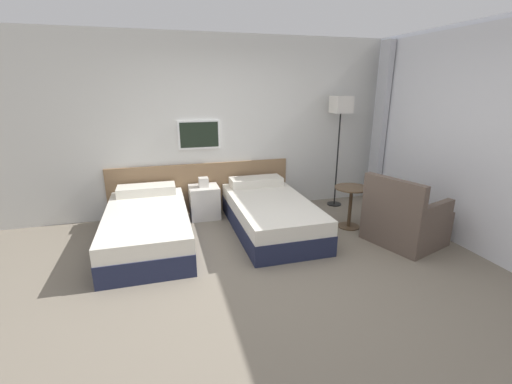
% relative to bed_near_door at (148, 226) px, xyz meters
% --- Properties ---
extents(ground_plane, '(16.00, 16.00, 0.00)m').
position_rel_bed_near_door_xyz_m(ground_plane, '(1.31, -1.12, -0.23)').
color(ground_plane, slate).
extents(wall_headboard, '(10.00, 0.10, 2.70)m').
position_rel_bed_near_door_xyz_m(wall_headboard, '(1.28, 1.03, 1.07)').
color(wall_headboard, silver).
rests_on(wall_headboard, ground_plane).
extents(wall_window, '(0.21, 4.62, 2.70)m').
position_rel_bed_near_door_xyz_m(wall_window, '(3.88, -1.20, 1.11)').
color(wall_window, white).
rests_on(wall_window, ground_plane).
extents(bed_near_door, '(1.02, 1.96, 0.58)m').
position_rel_bed_near_door_xyz_m(bed_near_door, '(0.00, 0.00, 0.00)').
color(bed_near_door, '#1E233D').
rests_on(bed_near_door, ground_plane).
extents(bed_near_window, '(1.02, 1.96, 0.58)m').
position_rel_bed_near_door_xyz_m(bed_near_window, '(1.66, 0.00, 0.00)').
color(bed_near_window, '#1E233D').
rests_on(bed_near_window, ground_plane).
extents(nightstand, '(0.44, 0.41, 0.64)m').
position_rel_bed_near_door_xyz_m(nightstand, '(0.83, 0.72, 0.02)').
color(nightstand, beige).
rests_on(nightstand, ground_plane).
extents(floor_lamp, '(0.28, 0.28, 1.81)m').
position_rel_bed_near_door_xyz_m(floor_lamp, '(3.06, 0.70, 1.33)').
color(floor_lamp, black).
rests_on(floor_lamp, ground_plane).
extents(side_table, '(0.48, 0.48, 0.60)m').
position_rel_bed_near_door_xyz_m(side_table, '(2.79, -0.23, 0.19)').
color(side_table, brown).
rests_on(side_table, ground_plane).
extents(armchair, '(0.99, 1.02, 0.90)m').
position_rel_bed_near_door_xyz_m(armchair, '(3.19, -0.88, 0.06)').
color(armchair, brown).
rests_on(armchair, ground_plane).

